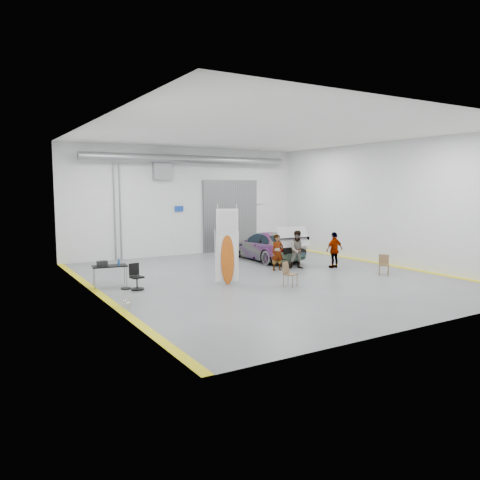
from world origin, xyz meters
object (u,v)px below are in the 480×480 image
person_a (277,252)px  surfboard_display (230,252)px  folding_chair_near (290,279)px  person_b (298,250)px  folding_chair_far (384,269)px  office_chair (136,278)px  shop_stool (126,298)px  person_c (334,250)px  work_table (108,266)px  sedan_car (266,246)px

person_a → surfboard_display: surfboard_display is taller
person_a → folding_chair_near: (-1.63, -3.12, -0.53)m
person_b → surfboard_display: (-4.44, -1.34, 0.38)m
folding_chair_far → office_chair: 10.45m
person_b → shop_stool: 9.57m
person_a → shop_stool: (-8.01, -3.06, -0.50)m
person_c → person_b: bearing=-25.4°
person_c → shop_stool: 10.95m
person_a → work_table: bearing=-176.5°
surfboard_display → folding_chair_near: 2.58m
surfboard_display → work_table: bearing=177.0°
person_a → folding_chair_far: (3.23, -3.35, -0.55)m
surfboard_display → folding_chair_far: surfboard_display is taller
shop_stool → work_table: work_table is taller
sedan_car → person_c: bearing=112.6°
folding_chair_far → shop_stool: folding_chair_far is taller
sedan_car → folding_chair_far: sedan_car is taller
folding_chair_near → surfboard_display: bearing=110.2°
folding_chair_near → shop_stool: 6.38m
surfboard_display → office_chair: bearing=-172.6°
sedan_car → surfboard_display: surfboard_display is taller
person_c → surfboard_display: 6.10m
person_a → folding_chair_near: 3.57m
person_a → folding_chair_near: bearing=-110.5°
person_a → work_table: size_ratio=1.22×
folding_chair_far → work_table: bearing=-154.6°
surfboard_display → folding_chair_near: (1.72, -1.65, -0.98)m
folding_chair_far → office_chair: (-10.08, 2.77, 0.15)m
person_c → shop_stool: (-10.71, -2.23, -0.52)m
sedan_car → shop_stool: bearing=34.3°
folding_chair_far → shop_stool: bearing=-136.6°
surfboard_display → folding_chair_far: bearing=5.8°
folding_chair_near → folding_chair_far: folding_chair_near is taller
sedan_car → office_chair: 8.86m
sedan_car → work_table: sedan_car is taller
person_b → folding_chair_far: (2.14, -3.22, -0.62)m
office_chair → folding_chair_near: bearing=-36.3°
work_table → folding_chair_near: bearing=-31.2°
folding_chair_near → work_table: work_table is taller
person_a → work_table: 7.62m
surfboard_display → work_table: 4.71m
person_a → folding_chair_far: bearing=-38.9°
person_a → surfboard_display: (-3.35, -1.47, 0.45)m
folding_chair_far → work_table: size_ratio=0.65×
surfboard_display → folding_chair_far: (6.58, -1.88, -1.00)m
folding_chair_near → sedan_car: bearing=37.8°
work_table → shop_stool: bearing=-96.5°
sedan_car → person_b: 2.99m
person_c → folding_chair_far: bearing=99.8°
office_chair → sedan_car: bearing=12.5°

